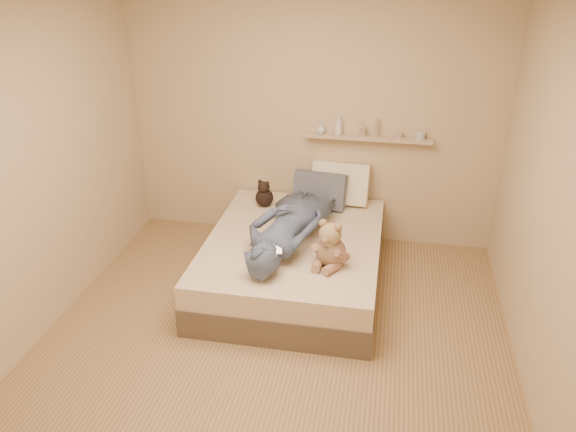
% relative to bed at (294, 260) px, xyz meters
% --- Properties ---
extents(room, '(3.80, 3.80, 3.80)m').
position_rel_bed_xyz_m(room, '(0.00, -0.93, 1.08)').
color(room, '#9D7A51').
rests_on(room, ground).
extents(bed, '(1.50, 1.90, 0.45)m').
position_rel_bed_xyz_m(bed, '(0.00, 0.00, 0.00)').
color(bed, brown).
rests_on(bed, floor).
extents(game_console, '(0.21, 0.13, 0.07)m').
position_rel_bed_xyz_m(game_console, '(-0.10, -0.53, 0.40)').
color(game_console, '#ADB0B4').
rests_on(game_console, bed).
extents(teddy_bear, '(0.31, 0.33, 0.40)m').
position_rel_bed_xyz_m(teddy_bear, '(0.36, -0.40, 0.39)').
color(teddy_bear, '#8D6D4D').
rests_on(teddy_bear, bed).
extents(dark_plush, '(0.18, 0.18, 0.27)m').
position_rel_bed_xyz_m(dark_plush, '(-0.40, 0.60, 0.34)').
color(dark_plush, black).
rests_on(dark_plush, bed).
extents(pillow_cream, '(0.57, 0.31, 0.43)m').
position_rel_bed_xyz_m(pillow_cream, '(0.31, 0.83, 0.43)').
color(pillow_cream, beige).
rests_on(pillow_cream, bed).
extents(pillow_grey, '(0.52, 0.28, 0.36)m').
position_rel_bed_xyz_m(pillow_grey, '(0.13, 0.69, 0.40)').
color(pillow_grey, slate).
rests_on(pillow_grey, bed).
extents(person, '(0.85, 1.63, 0.37)m').
position_rel_bed_xyz_m(person, '(-0.01, -0.03, 0.41)').
color(person, '#4E5C7A').
rests_on(person, bed).
extents(wall_shelf, '(1.20, 0.12, 0.03)m').
position_rel_bed_xyz_m(wall_shelf, '(0.55, 0.91, 0.88)').
color(wall_shelf, tan).
rests_on(wall_shelf, wall_back).
extents(shelf_bottles, '(1.03, 0.10, 0.19)m').
position_rel_bed_xyz_m(shelf_bottles, '(0.47, 0.91, 0.96)').
color(shelf_bottles, silver).
rests_on(shelf_bottles, wall_shelf).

